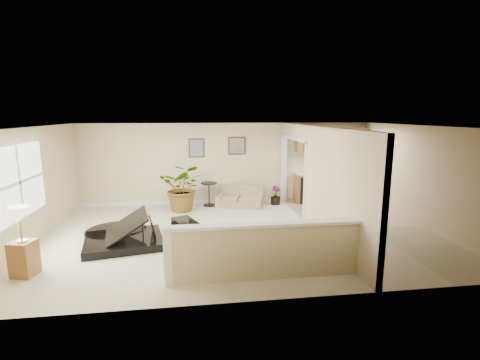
{
  "coord_description": "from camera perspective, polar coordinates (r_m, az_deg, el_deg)",
  "views": [
    {
      "loc": [
        -1.06,
        -7.72,
        2.78
      ],
      "look_at": [
        0.05,
        0.4,
        1.21
      ],
      "focal_mm": 26.0,
      "sensor_mm": 36.0,
      "label": 1
    }
  ],
  "objects": [
    {
      "name": "floor",
      "position": [
        8.27,
        0.06,
        -8.79
      ],
      "size": [
        9.0,
        9.0,
        0.0
      ],
      "primitive_type": "plane",
      "color": "beige",
      "rests_on": "ground"
    },
    {
      "name": "back_wall",
      "position": [
        10.88,
        -2.08,
        2.75
      ],
      "size": [
        9.0,
        0.04,
        2.5
      ],
      "primitive_type": "cube",
      "color": "#C5B086",
      "rests_on": "floor"
    },
    {
      "name": "front_wall",
      "position": [
        5.07,
        4.69,
        -6.73
      ],
      "size": [
        9.0,
        0.04,
        2.5
      ],
      "primitive_type": "cube",
      "color": "#C5B086",
      "rests_on": "floor"
    },
    {
      "name": "left_wall",
      "position": [
        8.59,
        -31.21,
        -1.0
      ],
      "size": [
        0.04,
        6.0,
        2.5
      ],
      "primitive_type": "cube",
      "color": "#C5B086",
      "rests_on": "floor"
    },
    {
      "name": "right_wall",
      "position": [
        9.63,
        27.63,
        0.46
      ],
      "size": [
        0.04,
        6.0,
        2.5
      ],
      "primitive_type": "cube",
      "color": "#C5B086",
      "rests_on": "floor"
    },
    {
      "name": "ceiling",
      "position": [
        7.8,
        0.06,
        8.79
      ],
      "size": [
        9.0,
        6.0,
        0.04
      ],
      "primitive_type": "cube",
      "color": "beige",
      "rests_on": "back_wall"
    },
    {
      "name": "kitchen_vinyl",
      "position": [
        9.22,
        20.02,
        -7.36
      ],
      "size": [
        2.7,
        6.0,
        0.01
      ],
      "primitive_type": "cube",
      "color": "tan",
      "rests_on": "floor"
    },
    {
      "name": "interior_partition",
      "position": [
        8.61,
        11.78,
        0.17
      ],
      "size": [
        0.18,
        5.99,
        2.5
      ],
      "color": "#C5B086",
      "rests_on": "floor"
    },
    {
      "name": "pony_half_wall",
      "position": [
        5.98,
        3.84,
        -11.39
      ],
      "size": [
        3.42,
        0.22,
        1.0
      ],
      "color": "#C5B086",
      "rests_on": "floor"
    },
    {
      "name": "left_window",
      "position": [
        8.1,
        -32.63,
        -0.33
      ],
      "size": [
        0.05,
        2.15,
        1.45
      ],
      "primitive_type": "cube",
      "color": "white",
      "rests_on": "left_wall"
    },
    {
      "name": "wall_art_left",
      "position": [
        10.74,
        -7.16,
        5.25
      ],
      "size": [
        0.48,
        0.04,
        0.58
      ],
      "color": "#3D2C16",
      "rests_on": "back_wall"
    },
    {
      "name": "wall_mirror",
      "position": [
        10.82,
        -0.5,
        5.64
      ],
      "size": [
        0.55,
        0.04,
        0.55
      ],
      "color": "#3D2C16",
      "rests_on": "back_wall"
    },
    {
      "name": "kitchen_cabinets",
      "position": [
        11.44,
        14.18,
        0.89
      ],
      "size": [
        2.36,
        0.65,
        2.33
      ],
      "color": "olive",
      "rests_on": "floor"
    },
    {
      "name": "piano",
      "position": [
        7.96,
        -18.81,
        -5.42
      ],
      "size": [
        2.07,
        2.1,
        1.5
      ],
      "rotation": [
        0.0,
        0.0,
        0.2
      ],
      "color": "black",
      "rests_on": "floor"
    },
    {
      "name": "piano_bench",
      "position": [
        7.7,
        -8.89,
        -8.41
      ],
      "size": [
        0.66,
        0.86,
        0.51
      ],
      "primitive_type": "cube",
      "rotation": [
        0.0,
        0.0,
        0.39
      ],
      "color": "black",
      "rests_on": "floor"
    },
    {
      "name": "loveseat",
      "position": [
        10.65,
        -0.05,
        -2.63
      ],
      "size": [
        1.62,
        1.2,
        0.79
      ],
      "rotation": [
        0.0,
        0.0,
        -0.33
      ],
      "color": "#997E61",
      "rests_on": "floor"
    },
    {
      "name": "accent_table",
      "position": [
        10.63,
        -5.11,
        -1.79
      ],
      "size": [
        0.5,
        0.5,
        0.72
      ],
      "color": "black",
      "rests_on": "floor"
    },
    {
      "name": "palm_plant",
      "position": [
        10.12,
        -9.26,
        -1.27
      ],
      "size": [
        1.47,
        1.34,
        1.39
      ],
      "color": "black",
      "rests_on": "floor"
    },
    {
      "name": "small_plant",
      "position": [
        10.86,
        5.85,
        -2.74
      ],
      "size": [
        0.39,
        0.39,
        0.57
      ],
      "color": "black",
      "rests_on": "floor"
    },
    {
      "name": "lamp_stand",
      "position": [
        7.15,
        -32.09,
        -9.27
      ],
      "size": [
        0.43,
        0.43,
        1.23
      ],
      "color": "olive",
      "rests_on": "floor"
    }
  ]
}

